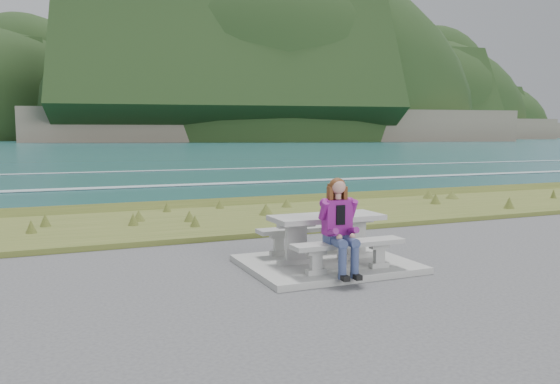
{
  "coord_description": "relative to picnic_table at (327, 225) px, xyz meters",
  "views": [
    {
      "loc": [
        -4.07,
        -7.66,
        2.13
      ],
      "look_at": [
        -0.3,
        1.2,
        1.12
      ],
      "focal_mm": 35.0,
      "sensor_mm": 36.0,
      "label": 1
    }
  ],
  "objects": [
    {
      "name": "concrete_slab",
      "position": [
        -0.0,
        0.0,
        -0.63
      ],
      "size": [
        2.6,
        2.1,
        0.1
      ],
      "primitive_type": "cube",
      "color": "#A4A59F",
      "rests_on": "ground"
    },
    {
      "name": "picnic_table",
      "position": [
        0.0,
        0.0,
        0.0
      ],
      "size": [
        1.8,
        0.75,
        0.75
      ],
      "color": "#A4A59F",
      "rests_on": "concrete_slab"
    },
    {
      "name": "bench_landward",
      "position": [
        0.0,
        -0.7,
        -0.23
      ],
      "size": [
        1.8,
        0.35,
        0.45
      ],
      "color": "#A4A59F",
      "rests_on": "concrete_slab"
    },
    {
      "name": "bench_seaward",
      "position": [
        0.0,
        0.7,
        -0.23
      ],
      "size": [
        1.8,
        0.35,
        0.45
      ],
      "color": "#A4A59F",
      "rests_on": "concrete_slab"
    },
    {
      "name": "grass_verge",
      "position": [
        -0.0,
        5.0,
        -0.68
      ],
      "size": [
        160.0,
        4.5,
        0.22
      ],
      "primitive_type": "cube",
      "color": "#435720",
      "rests_on": "ground"
    },
    {
      "name": "shore_drop",
      "position": [
        -0.0,
        7.9,
        -0.68
      ],
      "size": [
        160.0,
        0.8,
        2.2
      ],
      "primitive_type": "cube",
      "color": "#6D6051",
      "rests_on": "ground"
    },
    {
      "name": "ocean",
      "position": [
        -0.0,
        25.09,
        -2.42
      ],
      "size": [
        1600.0,
        1600.0,
        0.09
      ],
      "color": "#1F5558",
      "rests_on": "ground"
    },
    {
      "name": "headland_range",
      "position": [
        190.25,
        398.22,
        9.26
      ],
      "size": [
        729.83,
        363.95,
        214.88
      ],
      "color": "#6D6051",
      "rests_on": "ground"
    },
    {
      "name": "seated_woman",
      "position": [
        -0.2,
        -0.83,
        -0.07
      ],
      "size": [
        0.44,
        0.72,
        1.4
      ],
      "rotation": [
        0.0,
        0.0,
        -0.08
      ],
      "color": "navy",
      "rests_on": "concrete_slab"
    }
  ]
}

